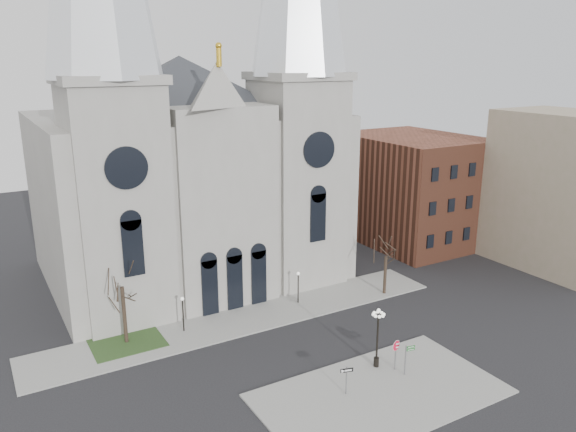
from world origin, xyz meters
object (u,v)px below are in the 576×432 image
stop_sign (396,349)px  one_way_sign (347,376)px  globe_lamp (378,330)px  street_name_sign (406,358)px

stop_sign → one_way_sign: size_ratio=1.16×
globe_lamp → one_way_sign: globe_lamp is taller
stop_sign → globe_lamp: size_ratio=0.51×
stop_sign → one_way_sign: 5.33m
one_way_sign → street_name_sign: bearing=13.8°
stop_sign → globe_lamp: globe_lamp is taller
one_way_sign → street_name_sign: 5.51m
one_way_sign → globe_lamp: bearing=39.6°
one_way_sign → street_name_sign: (5.50, -0.22, -0.03)m
globe_lamp → one_way_sign: size_ratio=2.26×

